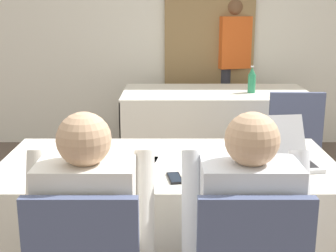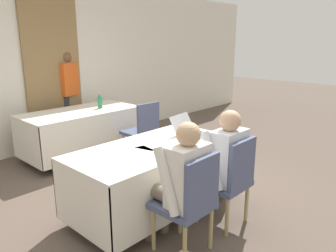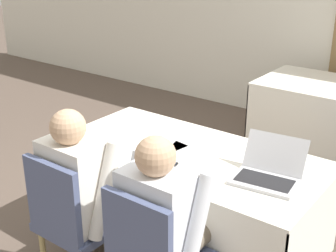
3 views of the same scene
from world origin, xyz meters
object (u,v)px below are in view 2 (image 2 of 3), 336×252
(cell_phone, at_px, (173,150))
(person_red_shirt, at_px, (68,92))
(chair_near_right, at_px, (230,178))
(person_checkered_shirt, at_px, (180,179))
(water_bottle, at_px, (100,101))
(chair_near_left, at_px, (190,200))
(chair_far_spare, at_px, (143,129))
(laptop, at_px, (191,131))
(person_white_shirt, at_px, (221,160))

(cell_phone, xyz_separation_m, person_red_shirt, (0.67, 3.04, 0.18))
(chair_near_right, xyz_separation_m, person_checkered_shirt, (-0.61, 0.10, 0.16))
(water_bottle, distance_m, chair_near_right, 2.79)
(water_bottle, xyz_separation_m, chair_near_right, (-0.48, -2.72, -0.35))
(chair_near_left, xyz_separation_m, chair_near_right, (0.61, 0.00, 0.00))
(chair_far_spare, height_order, person_checkered_shirt, person_checkered_shirt)
(chair_near_left, distance_m, person_checkered_shirt, 0.19)
(cell_phone, bearing_deg, chair_near_left, -133.18)
(person_checkered_shirt, relative_size, person_red_shirt, 0.73)
(laptop, height_order, person_white_shirt, person_white_shirt)
(cell_phone, height_order, chair_near_right, chair_near_right)
(person_checkered_shirt, distance_m, person_red_shirt, 3.58)
(laptop, xyz_separation_m, chair_near_left, (-0.88, -0.71, -0.28))
(chair_near_right, relative_size, person_checkered_shirt, 0.77)
(person_white_shirt, distance_m, person_red_shirt, 3.46)
(water_bottle, bearing_deg, cell_phone, -108.51)
(chair_far_spare, xyz_separation_m, person_red_shirt, (-0.26, 1.59, 0.42))
(laptop, distance_m, chair_near_left, 1.16)
(chair_near_left, bearing_deg, laptop, -141.11)
(person_checkered_shirt, bearing_deg, laptop, -145.43)
(laptop, bearing_deg, chair_near_left, -148.27)
(laptop, xyz_separation_m, cell_phone, (-0.54, -0.22, -0.04))
(cell_phone, xyz_separation_m, chair_near_left, (-0.33, -0.49, -0.24))
(chair_near_right, xyz_separation_m, chair_far_spare, (0.66, 1.93, 0.00))
(water_bottle, bearing_deg, chair_near_left, -111.68)
(laptop, xyz_separation_m, chair_near_right, (-0.27, -0.71, -0.28))
(person_red_shirt, bearing_deg, chair_near_left, -121.74)
(chair_near_left, bearing_deg, chair_far_spare, -123.23)
(cell_phone, xyz_separation_m, person_checkered_shirt, (-0.33, -0.39, -0.08))
(cell_phone, height_order, chair_near_left, chair_near_left)
(water_bottle, xyz_separation_m, person_checkered_shirt, (-1.08, -2.62, -0.19))
(chair_near_right, distance_m, person_red_shirt, 3.58)
(laptop, distance_m, person_red_shirt, 2.83)
(water_bottle, bearing_deg, laptop, -95.85)
(chair_near_right, height_order, chair_far_spare, same)
(laptop, relative_size, water_bottle, 1.60)
(water_bottle, distance_m, chair_near_left, 2.95)
(cell_phone, bearing_deg, person_checkered_shirt, -139.69)
(chair_near_left, bearing_deg, person_red_shirt, -105.97)
(chair_near_right, bearing_deg, laptop, -110.96)
(chair_near_right, bearing_deg, person_checkered_shirt, -9.64)
(person_checkered_shirt, bearing_deg, cell_phone, -130.84)
(chair_near_left, relative_size, person_checkered_shirt, 0.77)
(laptop, distance_m, cell_phone, 0.58)
(person_checkered_shirt, bearing_deg, chair_near_right, 170.36)
(person_checkered_shirt, relative_size, person_white_shirt, 1.00)
(water_bottle, bearing_deg, chair_far_spare, -76.91)
(laptop, relative_size, person_red_shirt, 0.25)
(chair_near_right, xyz_separation_m, person_red_shirt, (0.40, 3.53, 0.42))
(laptop, height_order, water_bottle, water_bottle)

